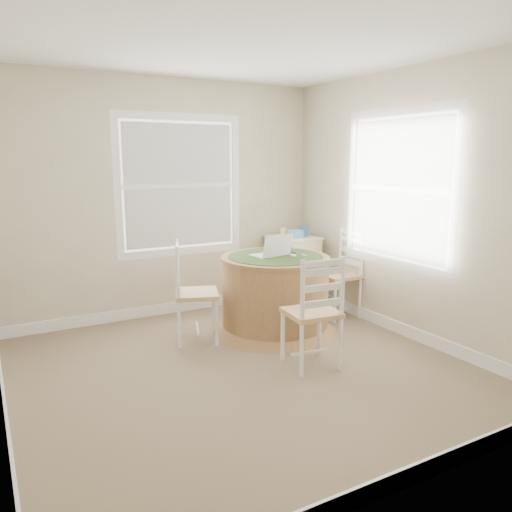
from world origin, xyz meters
TOP-DOWN VIEW (x-y plane):
  - room at (0.17, 0.16)m, footprint 3.64×3.64m
  - round_table at (0.74, 0.69)m, footprint 1.27×1.27m
  - chair_left at (-0.07, 0.82)m, footprint 0.52×0.53m
  - chair_near at (0.54, -0.21)m, footprint 0.46×0.44m
  - chair_right at (1.60, 0.78)m, footprint 0.40×0.42m
  - laptop at (0.71, 0.73)m, footprint 0.37×0.33m
  - mouse at (0.89, 0.61)m, footprint 0.07×0.10m
  - phone at (1.01, 0.58)m, footprint 0.05×0.09m
  - keys at (0.94, 0.72)m, footprint 0.06×0.05m
  - corner_chest at (1.46, 1.48)m, footprint 0.51×0.65m
  - tissue_box at (1.41, 1.33)m, footprint 0.13×0.13m
  - box_yellow at (1.52, 1.56)m, footprint 0.16×0.11m
  - box_blue at (1.57, 1.37)m, footprint 0.09×0.09m
  - cup_cream at (1.41, 1.63)m, footprint 0.07×0.07m

SIDE VIEW (x-z plane):
  - corner_chest at x=1.46m, z-range 0.00..0.83m
  - round_table at x=0.74m, z-range 0.03..0.82m
  - chair_left at x=-0.07m, z-range 0.00..0.95m
  - chair_near at x=0.54m, z-range 0.00..0.95m
  - chair_right at x=1.60m, z-range 0.00..0.95m
  - phone at x=1.01m, z-range 0.77..0.79m
  - keys at x=0.94m, z-range 0.77..0.80m
  - mouse at x=0.89m, z-range 0.77..0.81m
  - laptop at x=0.71m, z-range 0.70..0.93m
  - box_yellow at x=1.52m, z-range 0.82..0.88m
  - cup_cream at x=1.41m, z-range 0.82..0.91m
  - tissue_box at x=1.41m, z-range 0.82..0.92m
  - box_blue at x=1.57m, z-range 0.82..0.94m
  - room at x=0.17m, z-range -0.02..2.62m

